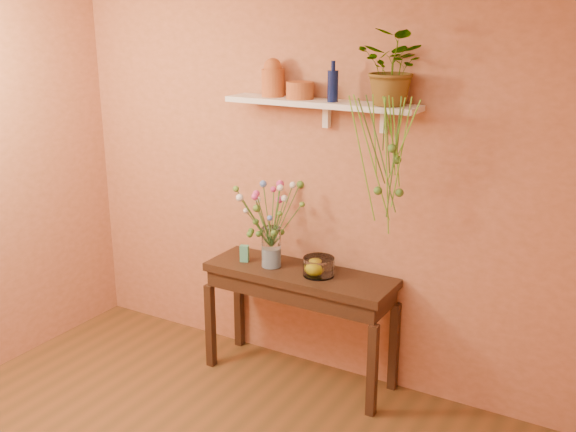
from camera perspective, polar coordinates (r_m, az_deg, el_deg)
name	(u,v)px	position (r m, az deg, el deg)	size (l,w,h in m)	color
room	(107,285)	(2.99, -15.15, -5.66)	(4.04, 4.04, 2.70)	brown
sideboard	(300,287)	(4.57, 0.99, -6.06)	(1.32, 0.42, 0.80)	#372214
wall_shelf	(322,104)	(4.30, 2.91, 9.51)	(1.30, 0.24, 0.19)	white
terracotta_jug	(273,78)	(4.48, -1.30, 11.65)	(0.18, 0.18, 0.25)	#B65528
terracotta_pot	(300,90)	(4.36, 1.03, 10.65)	(0.18, 0.18, 0.11)	#B65528
blue_bottle	(333,85)	(4.21, 3.84, 11.05)	(0.08, 0.08, 0.25)	#0A1440
spider_plant	(395,67)	(4.06, 9.06, 12.39)	(0.40, 0.35, 0.45)	#416E26
plant_fronds	(388,160)	(3.97, 8.55, 4.77)	(0.43, 0.33, 0.86)	#416E26
glass_vase	(271,250)	(4.57, -1.43, -2.91)	(0.13, 0.13, 0.28)	white
bouquet	(269,205)	(4.49, -1.64, 0.94)	(0.41, 0.54, 0.45)	#386B28
glass_bowl	(319,267)	(4.44, 2.63, -4.38)	(0.21, 0.21, 0.12)	white
lemon	(315,268)	(4.44, 2.34, -4.49)	(0.09, 0.09, 0.09)	yellow
carton	(244,253)	(4.69, -3.73, -3.20)	(0.06, 0.04, 0.12)	teal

